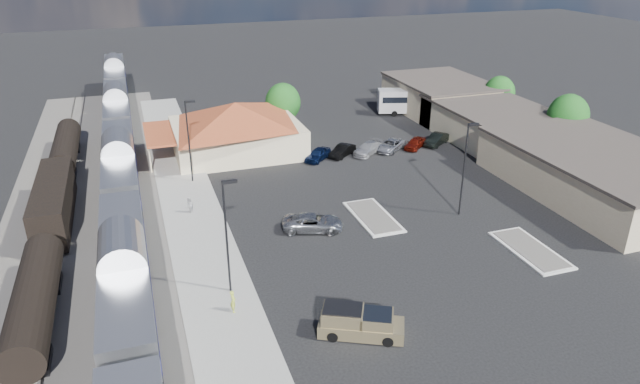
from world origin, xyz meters
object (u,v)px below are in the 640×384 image
object	(u,v)px
suv	(313,223)
coach_bus	(417,100)
station_depot	(236,127)
pickup_truck	(361,323)

from	to	relation	value
suv	coach_bus	xyz separation A→B (m)	(26.14, 30.33, 1.37)
station_depot	pickup_truck	distance (m)	37.76
pickup_truck	suv	xyz separation A→B (m)	(1.60, 15.07, -0.16)
station_depot	suv	xyz separation A→B (m)	(2.43, -22.61, -2.37)
pickup_truck	suv	bearing A→B (deg)	20.43
coach_bus	pickup_truck	bearing A→B (deg)	165.82
station_depot	coach_bus	world-z (taller)	station_depot
station_depot	suv	world-z (taller)	station_depot
pickup_truck	station_depot	bearing A→B (deg)	27.76
station_depot	pickup_truck	xyz separation A→B (m)	(0.82, -37.68, -2.22)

